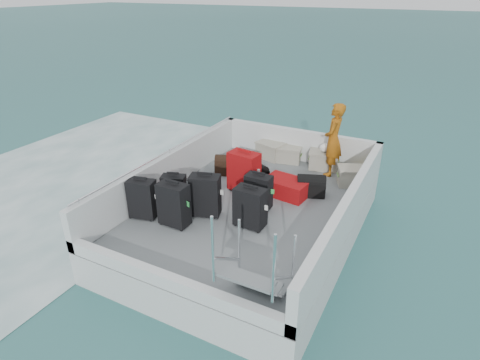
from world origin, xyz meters
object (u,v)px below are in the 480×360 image
at_px(suitcase_1, 174,192).
at_px(suitcase_5, 244,172).
at_px(suitcase_0, 142,199).
at_px(crate_3, 353,177).
at_px(suitcase_8, 287,187).
at_px(crate_2, 324,161).
at_px(suitcase_4, 205,196).
at_px(crate_1, 289,155).
at_px(suitcase_3, 174,205).
at_px(suitcase_6, 250,208).
at_px(crate_0, 270,151).
at_px(passenger, 333,140).
at_px(suitcase_7, 258,192).

distance_m(suitcase_1, suitcase_5, 1.40).
xyz_separation_m(suitcase_0, crate_3, (2.86, 2.89, -0.18)).
relative_size(suitcase_8, crate_2, 1.35).
relative_size(suitcase_4, crate_1, 1.39).
relative_size(crate_1, crate_2, 0.89).
xyz_separation_m(suitcase_0, suitcase_3, (0.61, 0.05, 0.02)).
relative_size(suitcase_6, crate_1, 1.30).
height_order(crate_0, passenger, passenger).
height_order(suitcase_1, suitcase_6, suitcase_6).
bearing_deg(crate_0, suitcase_8, -56.60).
bearing_deg(suitcase_1, passenger, 32.16).
xyz_separation_m(suitcase_7, crate_1, (-0.29, 2.20, -0.16)).
height_order(suitcase_4, suitcase_7, suitcase_4).
height_order(suitcase_8, crate_0, crate_0).
bearing_deg(passenger, suitcase_5, -41.00).
xyz_separation_m(suitcase_1, crate_1, (1.03, 2.87, -0.15)).
bearing_deg(suitcase_1, suitcase_5, 35.37).
relative_size(suitcase_5, crate_2, 1.32).
height_order(crate_3, passenger, passenger).
height_order(suitcase_5, crate_3, suitcase_5).
height_order(suitcase_1, crate_3, suitcase_1).
height_order(suitcase_3, crate_1, suitcase_3).
height_order(suitcase_0, crate_1, suitcase_0).
bearing_deg(crate_1, suitcase_8, -69.98).
bearing_deg(suitcase_8, passenger, -12.61).
relative_size(suitcase_7, crate_2, 1.08).
bearing_deg(suitcase_1, crate_3, 22.05).
height_order(crate_0, crate_1, crate_0).
height_order(suitcase_4, suitcase_6, suitcase_4).
bearing_deg(suitcase_3, suitcase_4, 62.19).
bearing_deg(suitcase_1, suitcase_0, -137.43).
relative_size(crate_0, crate_2, 0.97).
relative_size(suitcase_1, suitcase_3, 0.83).
xyz_separation_m(suitcase_3, suitcase_8, (1.24, 1.84, -0.21)).
bearing_deg(crate_0, crate_2, 0.00).
bearing_deg(crate_1, suitcase_0, -111.02).
height_order(suitcase_1, crate_2, suitcase_1).
bearing_deg(crate_1, suitcase_7, -82.53).
distance_m(suitcase_5, suitcase_8, 0.85).
distance_m(suitcase_5, crate_3, 2.19).
distance_m(crate_3, passenger, 0.86).
bearing_deg(crate_2, suitcase_4, -113.41).
distance_m(suitcase_3, suitcase_6, 1.24).
relative_size(suitcase_5, suitcase_8, 0.97).
height_order(suitcase_0, suitcase_6, suitcase_0).
distance_m(suitcase_6, crate_1, 2.84).
bearing_deg(crate_1, suitcase_6, -81.45).
relative_size(suitcase_0, crate_3, 1.23).
bearing_deg(suitcase_6, suitcase_5, 123.63).
distance_m(suitcase_1, suitcase_7, 1.48).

